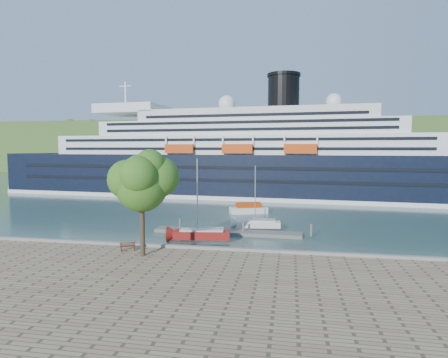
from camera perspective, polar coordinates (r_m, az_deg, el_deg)
ground at (r=40.54m, az=-7.16°, el=-11.64°), size 400.00×400.00×0.00m
far_hillside at (r=182.49m, az=6.50°, el=4.87°), size 400.00×50.00×24.00m
quay_coping at (r=40.05m, az=-7.27°, el=-10.14°), size 220.00×0.50×0.30m
cruise_ship at (r=89.77m, az=0.45°, el=6.48°), size 127.20×28.02×28.33m
park_bench at (r=39.79m, az=-14.46°, el=-9.82°), size 1.70×1.19×1.01m
promenade_tree at (r=36.71m, az=-12.40°, el=-2.97°), size 6.70×6.70×11.10m
floating_pontoon at (r=50.39m, az=0.47°, el=-8.10°), size 19.77×2.99×0.44m
sailboat_red at (r=45.01m, az=-3.42°, el=-3.66°), size 7.71×3.03×9.69m
sailboat_white_far at (r=51.84m, az=5.28°, el=-3.16°), size 6.80×2.42×8.61m
tender_launch at (r=66.01m, az=3.75°, el=-4.43°), size 7.01×4.39×1.83m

